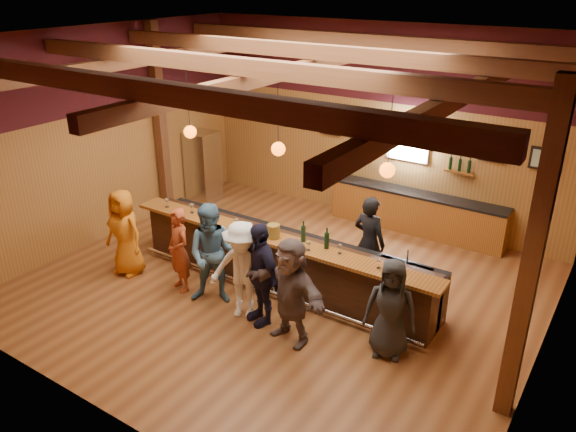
{
  "coord_description": "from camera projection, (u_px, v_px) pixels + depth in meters",
  "views": [
    {
      "loc": [
        5.17,
        -7.56,
        5.47
      ],
      "look_at": [
        0.0,
        0.3,
        1.35
      ],
      "focal_mm": 35.0,
      "sensor_mm": 36.0,
      "label": 1
    }
  ],
  "objects": [
    {
      "name": "room",
      "position": [
        280.0,
        118.0,
        9.33
      ],
      "size": [
        9.04,
        9.0,
        4.52
      ],
      "color": "brown",
      "rests_on": "ground"
    },
    {
      "name": "bar_counter",
      "position": [
        284.0,
        259.0,
        10.48
      ],
      "size": [
        6.3,
        1.07,
        1.11
      ],
      "color": "black",
      "rests_on": "ground"
    },
    {
      "name": "back_bar_cabinet",
      "position": [
        416.0,
        212.0,
        12.63
      ],
      "size": [
        4.0,
        0.52,
        0.95
      ],
      "color": "brown",
      "rests_on": "ground"
    },
    {
      "name": "window",
      "position": [
        409.0,
        140.0,
        12.37
      ],
      "size": [
        0.95,
        0.09,
        0.95
      ],
      "color": "silver",
      "rests_on": "room"
    },
    {
      "name": "framed_pictures",
      "position": [
        447.0,
        144.0,
        11.91
      ],
      "size": [
        5.35,
        0.05,
        0.45
      ],
      "color": "black",
      "rests_on": "room"
    },
    {
      "name": "wine_shelves",
      "position": [
        406.0,
        159.0,
        12.5
      ],
      "size": [
        3.0,
        0.18,
        0.3
      ],
      "color": "brown",
      "rests_on": "room"
    },
    {
      "name": "pendant_lights",
      "position": [
        278.0,
        149.0,
        9.49
      ],
      "size": [
        4.24,
        0.24,
        1.37
      ],
      "color": "black",
      "rests_on": "room"
    },
    {
      "name": "stainless_fridge",
      "position": [
        203.0,
        166.0,
        14.27
      ],
      "size": [
        0.7,
        0.7,
        1.8
      ],
      "primitive_type": "cube",
      "color": "silver",
      "rests_on": "ground"
    },
    {
      "name": "customer_orange",
      "position": [
        125.0,
        232.0,
        10.76
      ],
      "size": [
        0.87,
        0.58,
        1.73
      ],
      "primitive_type": "imported",
      "rotation": [
        0.0,
        0.0,
        0.04
      ],
      "color": "#CC6A13",
      "rests_on": "ground"
    },
    {
      "name": "customer_redvest",
      "position": [
        179.0,
        250.0,
        10.2
      ],
      "size": [
        0.68,
        0.56,
        1.61
      ],
      "primitive_type": "imported",
      "rotation": [
        0.0,
        0.0,
        -0.35
      ],
      "color": "#9F3E1D",
      "rests_on": "ground"
    },
    {
      "name": "customer_denim",
      "position": [
        213.0,
        254.0,
        9.78
      ],
      "size": [
        1.12,
        1.03,
        1.86
      ],
      "primitive_type": "imported",
      "rotation": [
        0.0,
        0.0,
        0.45
      ],
      "color": "#476E8E",
      "rests_on": "ground"
    },
    {
      "name": "customer_white",
      "position": [
        242.0,
        270.0,
        9.39
      ],
      "size": [
        1.3,
        1.06,
        1.75
      ],
      "primitive_type": "imported",
      "rotation": [
        0.0,
        0.0,
        0.43
      ],
      "color": "white",
      "rests_on": "ground"
    },
    {
      "name": "customer_navy",
      "position": [
        260.0,
        274.0,
        9.21
      ],
      "size": [
        1.15,
        0.86,
        1.81
      ],
      "primitive_type": "imported",
      "rotation": [
        0.0,
        0.0,
        -0.44
      ],
      "color": "black",
      "rests_on": "ground"
    },
    {
      "name": "customer_brown",
      "position": [
        290.0,
        291.0,
        8.74
      ],
      "size": [
        1.73,
        0.86,
        1.79
      ],
      "primitive_type": "imported",
      "rotation": [
        0.0,
        0.0,
        -0.21
      ],
      "color": "#645250",
      "rests_on": "ground"
    },
    {
      "name": "customer_dark",
      "position": [
        391.0,
        309.0,
        8.43
      ],
      "size": [
        0.9,
        0.71,
        1.62
      ],
      "primitive_type": "imported",
      "rotation": [
        0.0,
        0.0,
        0.27
      ],
      "color": "#242426",
      "rests_on": "ground"
    },
    {
      "name": "bartender",
      "position": [
        369.0,
        242.0,
        10.31
      ],
      "size": [
        0.7,
        0.51,
        1.79
      ],
      "primitive_type": "imported",
      "rotation": [
        0.0,
        0.0,
        3.01
      ],
      "color": "black",
      "rests_on": "ground"
    },
    {
      "name": "ice_bucket",
      "position": [
        274.0,
        231.0,
        9.94
      ],
      "size": [
        0.23,
        0.23,
        0.25
      ],
      "primitive_type": "cylinder",
      "color": "brown",
      "rests_on": "bar_counter"
    },
    {
      "name": "bottle_a",
      "position": [
        303.0,
        234.0,
        9.79
      ],
      "size": [
        0.08,
        0.08,
        0.38
      ],
      "color": "black",
      "rests_on": "bar_counter"
    },
    {
      "name": "bottle_b",
      "position": [
        327.0,
        240.0,
        9.54
      ],
      "size": [
        0.08,
        0.08,
        0.38
      ],
      "color": "black",
      "rests_on": "bar_counter"
    },
    {
      "name": "glass_a",
      "position": [
        167.0,
        201.0,
        11.22
      ],
      "size": [
        0.09,
        0.09,
        0.2
      ],
      "color": "silver",
      "rests_on": "bar_counter"
    },
    {
      "name": "glass_b",
      "position": [
        192.0,
        206.0,
        10.96
      ],
      "size": [
        0.09,
        0.09,
        0.2
      ],
      "color": "silver",
      "rests_on": "bar_counter"
    },
    {
      "name": "glass_c",
      "position": [
        206.0,
        212.0,
        10.76
      ],
      "size": [
        0.07,
        0.07,
        0.16
      ],
      "color": "silver",
      "rests_on": "bar_counter"
    },
    {
      "name": "glass_d",
      "position": [
        236.0,
        221.0,
        10.35
      ],
      "size": [
        0.08,
        0.08,
        0.18
      ],
      "color": "silver",
      "rests_on": "bar_counter"
    },
    {
      "name": "glass_e",
      "position": [
        251.0,
        224.0,
        10.2
      ],
      "size": [
        0.08,
        0.08,
        0.17
      ],
      "color": "silver",
      "rests_on": "bar_counter"
    },
    {
      "name": "glass_f",
      "position": [
        308.0,
        243.0,
        9.49
      ],
      "size": [
        0.08,
        0.08,
        0.18
      ],
      "color": "silver",
      "rests_on": "bar_counter"
    },
    {
      "name": "glass_g",
      "position": [
        340.0,
        247.0,
        9.37
      ],
      "size": [
        0.08,
        0.08,
        0.18
      ],
      "color": "silver",
      "rests_on": "bar_counter"
    },
    {
      "name": "glass_h",
      "position": [
        379.0,
        261.0,
        8.91
      ],
      "size": [
        0.08,
        0.08,
        0.17
      ],
      "color": "silver",
      "rests_on": "bar_counter"
    }
  ]
}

